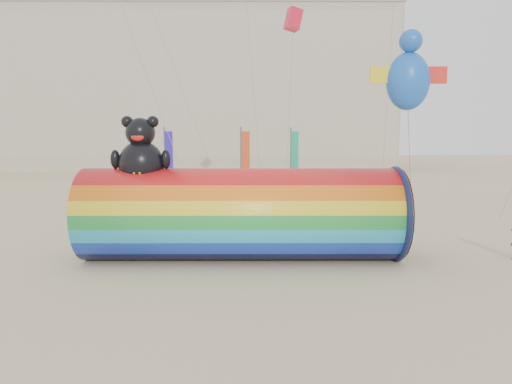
{
  "coord_description": "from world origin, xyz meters",
  "views": [
    {
      "loc": [
        0.44,
        -17.04,
        4.84
      ],
      "look_at": [
        0.5,
        1.5,
        2.4
      ],
      "focal_mm": 32.0,
      "sensor_mm": 36.0,
      "label": 1
    }
  ],
  "objects": [
    {
      "name": "ground",
      "position": [
        0.0,
        0.0,
        0.0
      ],
      "size": [
        160.0,
        160.0,
        0.0
      ],
      "primitive_type": "plane",
      "color": "#CCB58C",
      "rests_on": "ground"
    },
    {
      "name": "hotel_building",
      "position": [
        -12.0,
        45.95,
        10.31
      ],
      "size": [
        60.4,
        15.4,
        20.6
      ],
      "color": "#B7AD99",
      "rests_on": "ground"
    },
    {
      "name": "windsock_assembly",
      "position": [
        -0.06,
        0.11,
        1.83
      ],
      "size": [
        11.98,
        3.65,
        5.52
      ],
      "color": "red",
      "rests_on": "ground"
    },
    {
      "name": "festival_banners",
      "position": [
        -0.86,
        15.68,
        2.64
      ],
      "size": [
        9.85,
        4.4,
        5.2
      ],
      "color": "#59595E",
      "rests_on": "ground"
    }
  ]
}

